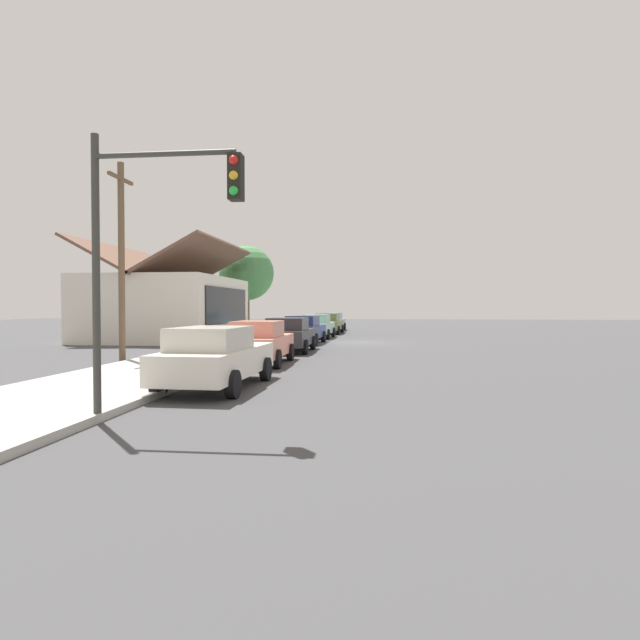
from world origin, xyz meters
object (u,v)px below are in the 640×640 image
at_px(car_charcoal, 289,334).
at_px(shade_tree, 247,273).
at_px(car_ivory, 216,357).
at_px(car_coral, 260,342).
at_px(car_navy, 304,329).
at_px(car_seafoam, 317,326).
at_px(fire_hydrant_red, 224,350).
at_px(traffic_light_main, 152,228).
at_px(utility_pole_wooden, 121,258).
at_px(car_olive, 328,323).
at_px(car_skyblue, 333,321).

height_order(car_charcoal, shade_tree, shade_tree).
xyz_separation_m(car_ivory, car_coral, (5.75, 0.18, -0.00)).
xyz_separation_m(car_navy, car_seafoam, (5.42, -0.09, 0.00)).
relative_size(car_coral, fire_hydrant_red, 6.38).
bearing_deg(traffic_light_main, utility_pole_wooden, 29.47).
bearing_deg(car_navy, shade_tree, 32.79).
bearing_deg(car_coral, shade_tree, 14.98).
distance_m(car_coral, car_olive, 22.44).
xyz_separation_m(car_coral, utility_pole_wooden, (0.17, 5.34, 3.11)).
relative_size(car_charcoal, shade_tree, 0.66).
bearing_deg(traffic_light_main, car_coral, 1.85).
bearing_deg(car_skyblue, traffic_light_main, -178.72).
relative_size(car_coral, car_skyblue, 0.97).
xyz_separation_m(car_ivory, car_navy, (16.78, 0.18, -0.00)).
distance_m(car_coral, car_seafoam, 16.45).
bearing_deg(shade_tree, car_skyblue, -43.86).
xyz_separation_m(car_coral, traffic_light_main, (-9.85, -0.32, 2.68)).
xyz_separation_m(shade_tree, utility_pole_wooden, (-21.33, -0.67, -0.75)).
bearing_deg(fire_hydrant_red, car_skyblue, -2.99).
bearing_deg(car_charcoal, car_olive, -0.62).
relative_size(shade_tree, traffic_light_main, 1.31).
xyz_separation_m(car_skyblue, shade_tree, (-6.38, 6.13, 3.87)).
height_order(car_navy, fire_hydrant_red, car_navy).
height_order(car_skyblue, traffic_light_main, traffic_light_main).
relative_size(car_olive, traffic_light_main, 0.93).
distance_m(car_charcoal, shade_tree, 17.60).
bearing_deg(fire_hydrant_red, car_charcoal, -14.93).
bearing_deg(car_skyblue, car_coral, -179.26).
bearing_deg(fire_hydrant_red, traffic_light_main, -170.43).
bearing_deg(car_charcoal, car_skyblue, -0.18).
height_order(car_coral, car_olive, same).
bearing_deg(car_navy, car_charcoal, -175.92).
distance_m(traffic_light_main, utility_pole_wooden, 11.51).
bearing_deg(car_skyblue, fire_hydrant_red, 177.98).
relative_size(car_charcoal, car_seafoam, 0.97).
bearing_deg(shade_tree, fire_hydrant_red, -167.73).
distance_m(car_seafoam, fire_hydrant_red, 16.52).
bearing_deg(fire_hydrant_red, car_coral, -89.95).
relative_size(car_navy, traffic_light_main, 0.88).
distance_m(car_ivory, fire_hydrant_red, 5.96).
xyz_separation_m(car_charcoal, traffic_light_main, (-15.31, -0.20, 2.68)).
bearing_deg(car_ivory, fire_hydrant_red, 16.62).
height_order(car_seafoam, traffic_light_main, traffic_light_main).
bearing_deg(car_navy, car_ivory, -176.49).
xyz_separation_m(car_coral, car_seafoam, (16.45, -0.09, 0.00)).
bearing_deg(fire_hydrant_red, car_olive, -4.04).
xyz_separation_m(car_ivory, utility_pole_wooden, (5.92, 5.52, 3.11)).
bearing_deg(car_skyblue, car_ivory, -178.91).
relative_size(car_ivory, car_olive, 1.01).
distance_m(car_seafoam, utility_pole_wooden, 17.45).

